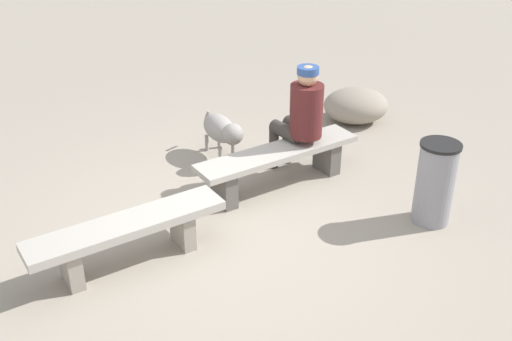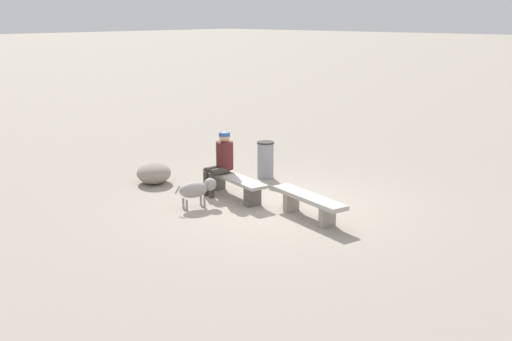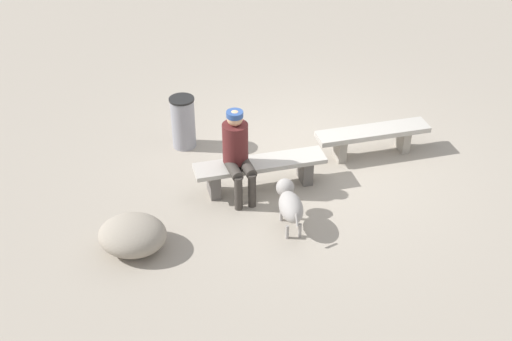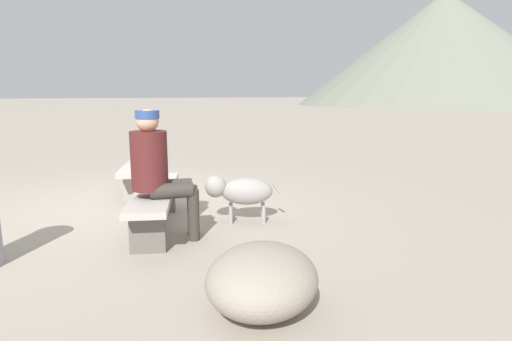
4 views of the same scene
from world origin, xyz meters
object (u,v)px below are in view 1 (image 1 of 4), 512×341
at_px(bench_left, 128,232).
at_px(dog, 222,130).
at_px(seated_person, 301,114).
at_px(trash_bin, 435,183).
at_px(boulder, 356,105).
at_px(bench_right, 278,160).

relative_size(bench_left, dog, 2.15).
xyz_separation_m(seated_person, dog, (-0.27, 0.93, -0.38)).
bearing_deg(bench_left, dog, 37.92).
height_order(trash_bin, boulder, trash_bin).
distance_m(dog, boulder, 2.02).
height_order(bench_right, seated_person, seated_person).
distance_m(seated_person, dog, 1.04).
height_order(bench_right, trash_bin, trash_bin).
bearing_deg(trash_bin, seated_person, 95.63).
bearing_deg(seated_person, boulder, 23.08).
bearing_deg(seated_person, trash_bin, -75.28).
height_order(bench_left, dog, dog).
height_order(bench_left, trash_bin, trash_bin).
bearing_deg(trash_bin, bench_right, 108.09).
height_order(bench_right, dog, dog).
bearing_deg(trash_bin, boulder, 51.75).
xyz_separation_m(dog, boulder, (1.95, -0.51, -0.13)).
relative_size(bench_right, dog, 2.29).
bearing_deg(bench_right, seated_person, 12.60).
bearing_deg(seated_person, bench_right, -172.18).
bearing_deg(bench_left, trash_bin, -19.34).
bearing_deg(bench_right, trash_bin, -58.04).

